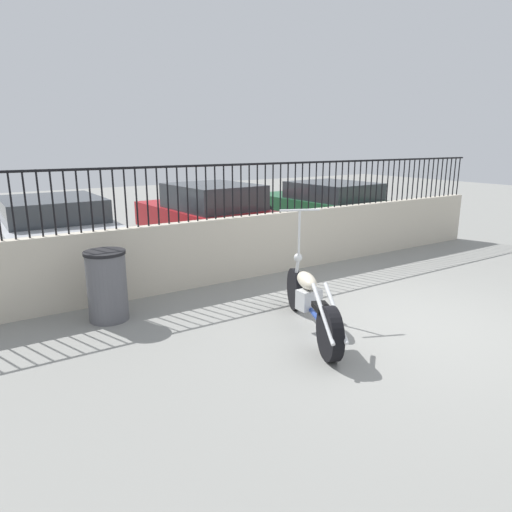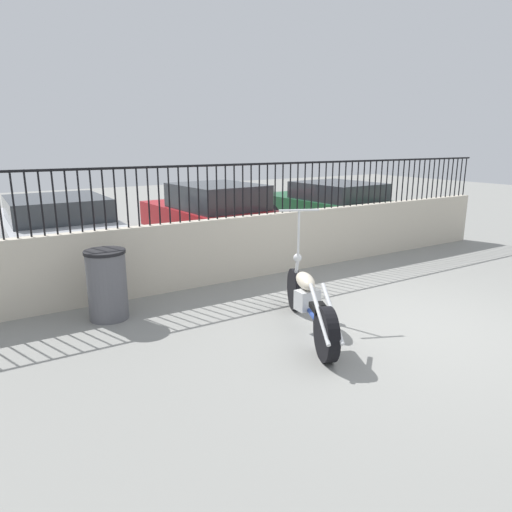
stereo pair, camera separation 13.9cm
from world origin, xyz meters
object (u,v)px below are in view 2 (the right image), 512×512
Objects in this scene: trash_bin at (107,285)px; car_red at (214,214)px; motorcycle_blue at (310,304)px; car_silver at (57,228)px; car_green at (333,207)px.

car_red reaches higher than trash_bin.
motorcycle_blue is 2.60m from trash_bin.
car_silver is 0.97× the size of car_red.
car_green is (6.34, -0.61, 0.01)m from car_silver.
car_red reaches higher than car_silver.
car_red is at bearing -93.76° from car_silver.
car_silver is (-1.93, 5.29, 0.27)m from motorcycle_blue.
car_green is at bearing -101.92° from car_red.
trash_bin is 0.22× the size of car_green.
car_green is at bearing -95.93° from car_silver.
motorcycle_blue reaches higher than car_red.
trash_bin is 3.52m from car_silver.
car_silver is at bearing 81.64° from car_green.
car_red is (3.24, -0.19, 0.03)m from car_silver.
motorcycle_blue is at bearing -42.99° from trash_bin.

